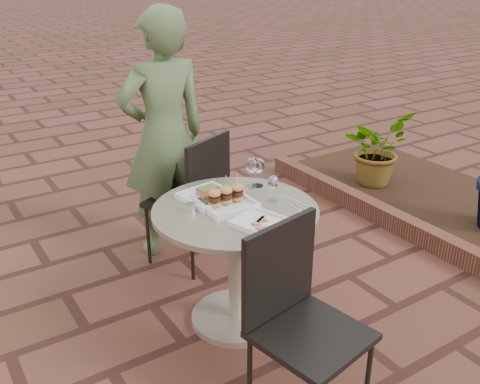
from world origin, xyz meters
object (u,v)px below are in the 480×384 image
cafe_table (235,248)px  diner (164,137)px  plate_sliders (226,199)px  chair_far (196,191)px  plate_tuna (260,222)px  plate_salmon (208,196)px  chair_near (296,307)px

cafe_table → diner: (0.06, 0.99, 0.37)m
cafe_table → plate_sliders: 0.29m
chair_far → plate_tuna: 0.94m
chair_far → plate_salmon: 0.58m
plate_tuna → chair_far: bearing=81.9°
plate_sliders → chair_far: bearing=76.2°
plate_sliders → plate_tuna: bearing=-84.9°
diner → plate_salmon: size_ratio=5.60×
chair_far → plate_tuna: (-0.13, -0.91, 0.19)m
chair_far → chair_near: size_ratio=1.00×
chair_far → plate_tuna: chair_far is taller
cafe_table → plate_salmon: size_ratio=2.95×
cafe_table → chair_far: chair_far is taller
plate_tuna → cafe_table: bearing=90.2°
chair_near → plate_salmon: chair_near is taller
chair_near → diner: size_ratio=0.54×
chair_near → plate_sliders: bearing=72.2°
cafe_table → plate_tuna: 0.35m
chair_near → plate_salmon: size_ratio=3.04×
plate_sliders → plate_tuna: (0.02, -0.28, -0.02)m
plate_salmon → plate_sliders: plate_sliders is taller
diner → plate_sliders: diner is taller
diner → plate_salmon: bearing=83.4°
chair_near → plate_tuna: chair_near is taller
chair_far → plate_sliders: chair_far is taller
plate_salmon → chair_near: bearing=-93.7°
plate_salmon → plate_sliders: 0.13m
chair_far → chair_near: 1.39m
plate_salmon → diner: bearing=81.4°
diner → plate_sliders: bearing=86.9°
cafe_table → plate_sliders: plate_sliders is taller
chair_near → plate_sliders: chair_near is taller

